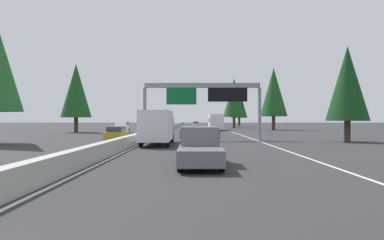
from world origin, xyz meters
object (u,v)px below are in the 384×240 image
sedan_far_right (196,124)px  conifer_right_far (234,98)px  pickup_far_left (200,147)px  conifer_right_near (347,84)px  box_truck_mid_center (158,126)px  oncoming_far (121,127)px  conifer_right_mid (274,92)px  conifer_left_near (76,91)px  sign_gantry_overhead (204,95)px  oncoming_near (117,134)px  bus_far_center (215,122)px  conifer_right_distant (239,103)px

sedan_far_right → conifer_right_far: conifer_right_far is taller
sedan_far_right → conifer_right_far: size_ratio=0.35×
pickup_far_left → conifer_right_near: bearing=-38.7°
pickup_far_left → sedan_far_right: size_ratio=1.27×
pickup_far_left → box_truck_mid_center: 14.48m
oncoming_far → conifer_right_mid: (16.62, -27.57, 6.73)m
conifer_left_near → oncoming_far: bearing=-109.4°
sign_gantry_overhead → sedan_far_right: size_ratio=2.88×
box_truck_mid_center → sign_gantry_overhead: bearing=-28.8°
box_truck_mid_center → conifer_right_far: bearing=-12.1°
oncoming_far → conifer_right_mid: bearing=121.1°
pickup_far_left → conifer_left_near: size_ratio=0.49×
oncoming_near → sign_gantry_overhead: bearing=98.4°
pickup_far_left → conifer_right_far: bearing=-7.4°
bus_far_center → conifer_right_near: 39.53m
sign_gantry_overhead → conifer_right_far: 55.42m
sedan_far_right → oncoming_near: 71.38m
oncoming_far → sign_gantry_overhead: bearing=33.8°
pickup_far_left → oncoming_near: bearing=22.3°
conifer_right_mid → conifer_right_far: size_ratio=1.00×
conifer_right_near → conifer_right_distant: conifer_right_distant is taller
sign_gantry_overhead → sedan_far_right: bearing=0.5°
sign_gantry_overhead → conifer_left_near: bearing=43.7°
pickup_far_left → conifer_right_distant: conifer_right_distant is taller
oncoming_near → conifer_right_near: 23.68m
conifer_right_near → conifer_right_mid: size_ratio=0.75×
conifer_right_distant → conifer_left_near: bearing=149.3°
oncoming_near → conifer_left_near: conifer_left_near is taller
sedan_far_right → conifer_right_distant: bearing=-56.9°
box_truck_mid_center → conifer_right_near: (4.32, -18.18, 4.10)m
sedan_far_right → conifer_right_near: bearing=-168.7°
conifer_right_mid → conifer_right_near: bearing=178.5°
conifer_right_mid → oncoming_near: bearing=146.7°
sign_gantry_overhead → box_truck_mid_center: sign_gantry_overhead is taller
sedan_far_right → oncoming_near: size_ratio=1.00×
conifer_right_near → conifer_right_mid: (38.62, -1.04, 1.94)m
oncoming_near → conifer_left_near: size_ratio=0.39×
sign_gantry_overhead → pickup_far_left: bearing=178.0°
conifer_right_near → oncoming_far: bearing=50.3°
oncoming_near → conifer_left_near: 26.38m
oncoming_far → conifer_left_near: bearing=-109.4°
conifer_left_near → conifer_right_near: bearing=-125.7°
conifer_right_mid → conifer_right_distant: bearing=2.2°
box_truck_mid_center → conifer_right_distant: size_ratio=0.72×
box_truck_mid_center → oncoming_near: size_ratio=1.93×
pickup_far_left → conifer_right_near: conifer_right_near is taller
sign_gantry_overhead → bus_far_center: 34.80m
box_truck_mid_center → bus_far_center: 42.78m
sedan_far_right → conifer_right_distant: conifer_right_distant is taller
sedan_far_right → conifer_right_near: (-72.83, -14.59, 5.03)m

